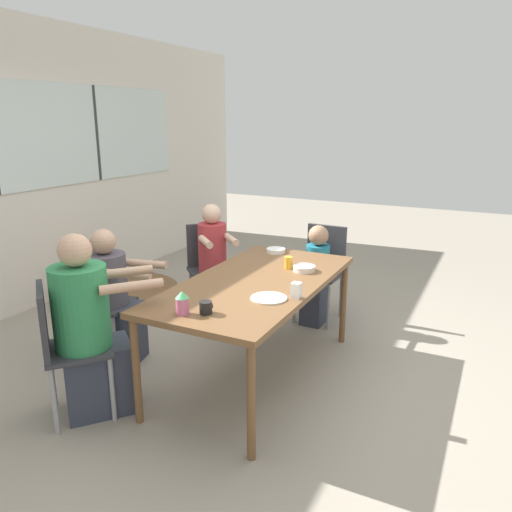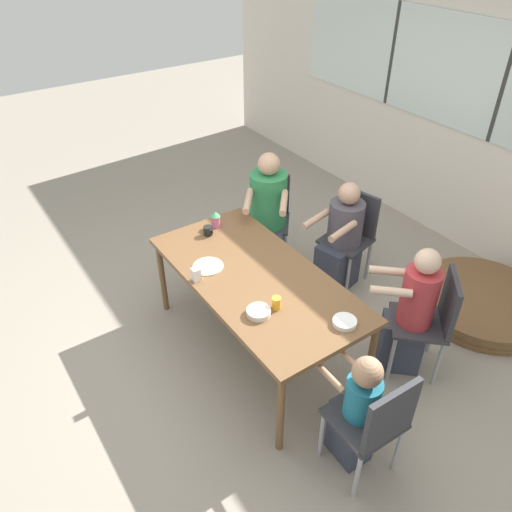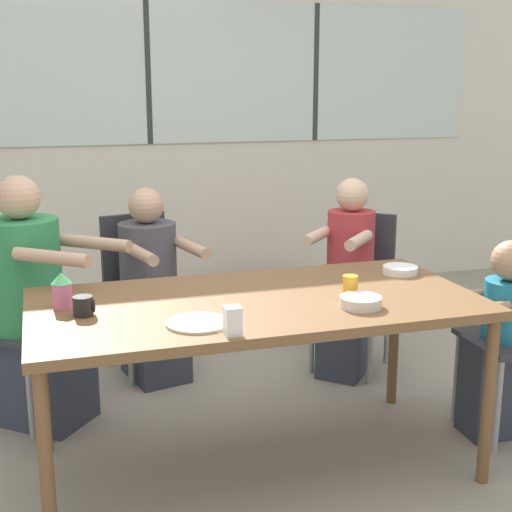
{
  "view_description": "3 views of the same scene",
  "coord_description": "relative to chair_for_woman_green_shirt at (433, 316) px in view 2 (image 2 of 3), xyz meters",
  "views": [
    {
      "loc": [
        -3.01,
        -1.5,
        1.87
      ],
      "look_at": [
        0.0,
        0.0,
        0.93
      ],
      "focal_mm": 35.0,
      "sensor_mm": 36.0,
      "label": 1
    },
    {
      "loc": [
        2.41,
        -1.65,
        3.03
      ],
      "look_at": [
        0.0,
        0.0,
        0.93
      ],
      "focal_mm": 35.0,
      "sensor_mm": 36.0,
      "label": 2
    },
    {
      "loc": [
        -0.82,
        -2.66,
        1.6
      ],
      "look_at": [
        0.0,
        0.0,
        0.93
      ],
      "focal_mm": 50.0,
      "sensor_mm": 36.0,
      "label": 3
    }
  ],
  "objects": [
    {
      "name": "plate_tortillas",
      "position": [
        -1.2,
        -1.2,
        0.22
      ],
      "size": [
        0.23,
        0.23,
        0.01
      ],
      "color": "beige",
      "rests_on": "dining_table"
    },
    {
      "name": "person_man_blue_shirt",
      "position": [
        -1.16,
        0.16,
        -0.06
      ],
      "size": [
        0.43,
        0.62,
        1.06
      ],
      "rotation": [
        0.0,
        0.0,
        -2.92
      ],
      "color": "#333847",
      "rests_on": "ground_plane"
    },
    {
      "name": "bowl_white_shallow",
      "position": [
        -0.15,
        -0.77,
        0.23
      ],
      "size": [
        0.16,
        0.16,
        0.04
      ],
      "color": "white",
      "rests_on": "dining_table"
    },
    {
      "name": "sippy_cup",
      "position": [
        -1.66,
        -0.85,
        0.29
      ],
      "size": [
        0.08,
        0.08,
        0.14
      ],
      "color": "#CC668C",
      "rests_on": "dining_table"
    },
    {
      "name": "chair_for_man_teal_shirt",
      "position": [
        -1.92,
        -0.11,
        0.0
      ],
      "size": [
        0.56,
        0.56,
        0.89
      ],
      "rotation": [
        0.0,
        0.0,
        -2.27
      ],
      "color": "#333338",
      "rests_on": "ground_plane"
    },
    {
      "name": "dining_table",
      "position": [
        -0.91,
        -0.96,
        0.16
      ],
      "size": [
        1.81,
        0.9,
        0.75
      ],
      "color": "brown",
      "rests_on": "ground_plane"
    },
    {
      "name": "ground_plane",
      "position": [
        -0.91,
        -0.96,
        -0.53
      ],
      "size": [
        16.0,
        16.0,
        0.0
      ],
      "primitive_type": "plane",
      "color": "gray"
    },
    {
      "name": "person_man_teal_shirt",
      "position": [
        -1.79,
        -0.22,
        -0.0
      ],
      "size": [
        0.7,
        0.67,
        1.2
      ],
      "rotation": [
        0.0,
        0.0,
        -2.27
      ],
      "color": "#333847",
      "rests_on": "ground_plane"
    },
    {
      "name": "coffee_mug",
      "position": [
        -1.59,
        -0.97,
        0.25
      ],
      "size": [
        0.08,
        0.08,
        0.08
      ],
      "color": "black",
      "rests_on": "dining_table"
    },
    {
      "name": "chair_for_woman_green_shirt",
      "position": [
        0.0,
        0.0,
        0.0
      ],
      "size": [
        0.57,
        0.57,
        0.89
      ],
      "rotation": [
        0.0,
        0.0,
        -3.9
      ],
      "color": "#333338",
      "rests_on": "ground_plane"
    },
    {
      "name": "person_woman_green_shirt",
      "position": [
        -0.11,
        -0.12,
        -0.02
      ],
      "size": [
        0.52,
        0.52,
        1.11
      ],
      "rotation": [
        0.0,
        0.0,
        -3.9
      ],
      "color": "#333847",
      "rests_on": "ground_plane"
    },
    {
      "name": "juice_glass",
      "position": [
        -0.53,
        -1.05,
        0.26
      ],
      "size": [
        0.06,
        0.06,
        0.09
      ],
      "color": "gold",
      "rests_on": "dining_table"
    },
    {
      "name": "person_toddler",
      "position": [
        0.25,
        -1.0,
        -0.1
      ],
      "size": [
        0.42,
        0.25,
        0.93
      ],
      "rotation": [
        0.0,
        0.0,
        1.54
      ],
      "color": "#333847",
      "rests_on": "ground_plane"
    },
    {
      "name": "chair_for_man_blue_shirt",
      "position": [
        -1.2,
        0.33,
        0.0
      ],
      "size": [
        0.48,
        0.48,
        0.89
      ],
      "rotation": [
        0.0,
        0.0,
        -2.92
      ],
      "color": "#333338",
      "rests_on": "ground_plane"
    },
    {
      "name": "milk_carton_small",
      "position": [
        -1.11,
        -1.35,
        0.27
      ],
      "size": [
        0.06,
        0.06,
        0.1
      ],
      "color": "silver",
      "rests_on": "dining_table"
    },
    {
      "name": "chair_for_toddler",
      "position": [
        0.41,
        -1.0,
        0.0
      ],
      "size": [
        0.41,
        0.41,
        0.89
      ],
      "rotation": [
        0.0,
        0.0,
        1.54
      ],
      "color": "#333338",
      "rests_on": "ground_plane"
    },
    {
      "name": "wall_back_with_windows",
      "position": [
        -0.91,
        1.72,
        0.89
      ],
      "size": [
        8.4,
        0.08,
        2.8
      ],
      "color": "silver",
      "rests_on": "ground_plane"
    },
    {
      "name": "folded_table_stack",
      "position": [
        -0.15,
        1.0,
        -0.46
      ],
      "size": [
        1.19,
        1.19,
        0.15
      ],
      "color": "brown",
      "rests_on": "ground_plane"
    },
    {
      "name": "bowl_cereal",
      "position": [
        -0.55,
        -1.18,
        0.24
      ],
      "size": [
        0.17,
        0.17,
        0.04
      ],
      "color": "silver",
      "rests_on": "dining_table"
    }
  ]
}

